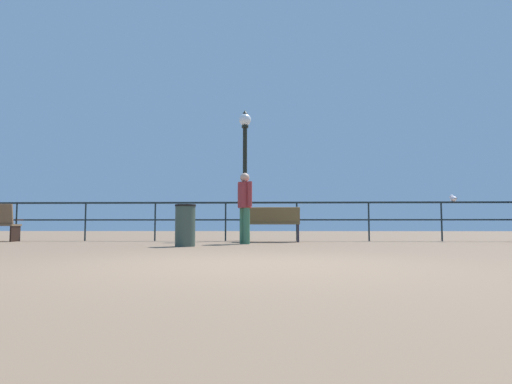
% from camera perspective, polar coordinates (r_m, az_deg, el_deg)
% --- Properties ---
extents(ground_plane, '(60.00, 60.00, 0.00)m').
position_cam_1_polar(ground_plane, '(4.85, -1.27, -9.25)').
color(ground_plane, '#7B614A').
extents(pier_railing, '(21.59, 0.05, 1.08)m').
position_cam_1_polar(pier_railing, '(12.26, 0.66, -2.58)').
color(pier_railing, black).
rests_on(pier_railing, ground_plane).
extents(bench_near_left, '(1.46, 0.67, 0.89)m').
position_cam_1_polar(bench_near_left, '(11.44, 1.96, -3.90)').
color(bench_near_left, brown).
rests_on(bench_near_left, ground_plane).
extents(lamppost_center, '(0.35, 0.35, 3.72)m').
position_cam_1_polar(lamppost_center, '(12.68, -1.42, 3.61)').
color(lamppost_center, black).
rests_on(lamppost_center, ground_plane).
extents(person_at_railing, '(0.35, 0.45, 1.63)m').
position_cam_1_polar(person_at_railing, '(10.25, -1.45, -1.42)').
color(person_at_railing, '#366C4D').
rests_on(person_at_railing, ground_plane).
extents(seagull_on_rail, '(0.15, 0.40, 0.19)m').
position_cam_1_polar(seagull_on_rail, '(13.26, 23.91, -0.75)').
color(seagull_on_rail, white).
rests_on(seagull_on_rail, pier_railing).
extents(trash_bin, '(0.42, 0.42, 0.85)m').
position_cam_1_polar(trash_bin, '(9.11, -9.04, -4.23)').
color(trash_bin, '#35473C').
rests_on(trash_bin, ground_plane).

